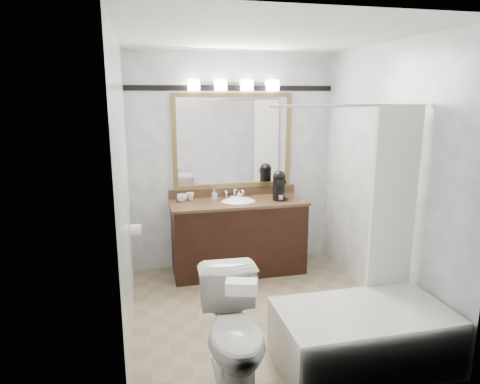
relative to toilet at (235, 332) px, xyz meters
name	(u,v)px	position (x,y,z in m)	size (l,w,h in m)	color
room	(264,185)	(0.47, 0.92, 0.85)	(2.42, 2.62, 2.52)	gray
vanity	(238,235)	(0.47, 1.94, 0.04)	(1.53, 0.58, 0.97)	black
mirror	(233,141)	(0.47, 2.20, 1.10)	(1.40, 0.04, 1.10)	olive
vanity_light_bar	(234,85)	(0.47, 2.15, 1.73)	(1.02, 0.14, 0.12)	silver
accent_stripe	(233,88)	(0.47, 2.21, 1.70)	(2.40, 0.01, 0.06)	black
bathtub	(364,328)	(1.02, 0.02, -0.12)	(1.30, 0.75, 1.96)	white
tp_roll	(136,230)	(-0.67, 1.58, 0.30)	(0.12, 0.12, 0.11)	white
toilet	(235,332)	(0.00, 0.00, 0.00)	(0.45, 0.78, 0.80)	white
tissue_box	(242,287)	(0.00, -0.20, 0.44)	(0.20, 0.11, 0.08)	white
coffee_maker	(279,184)	(0.95, 1.92, 0.62)	(0.17, 0.22, 0.33)	black
cup_left	(182,198)	(-0.16, 2.05, 0.49)	(0.11, 0.11, 0.09)	white
cup_right	(190,196)	(-0.06, 2.11, 0.49)	(0.09, 0.09, 0.09)	white
soap_bottle_a	(214,195)	(0.22, 2.07, 0.51)	(0.05, 0.05, 0.11)	white
soap_bottle_b	(239,194)	(0.52, 2.11, 0.49)	(0.06, 0.06, 0.08)	white
soap_bar	(234,198)	(0.45, 2.05, 0.46)	(0.09, 0.05, 0.03)	beige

